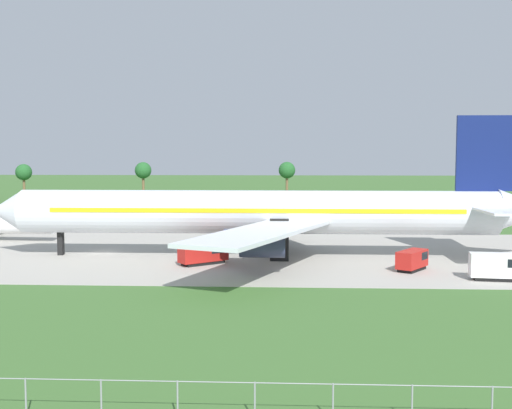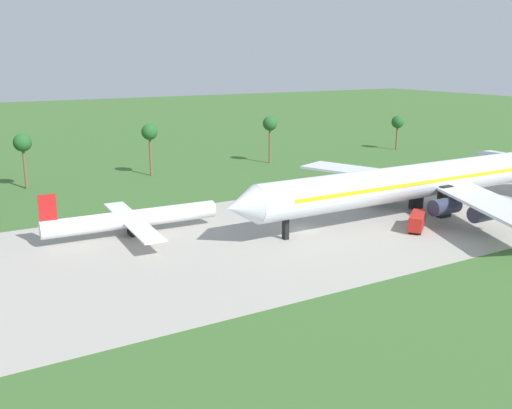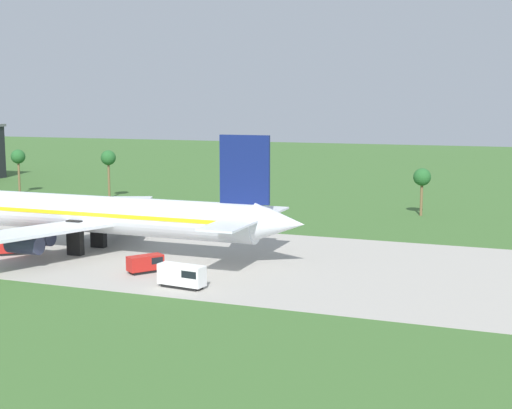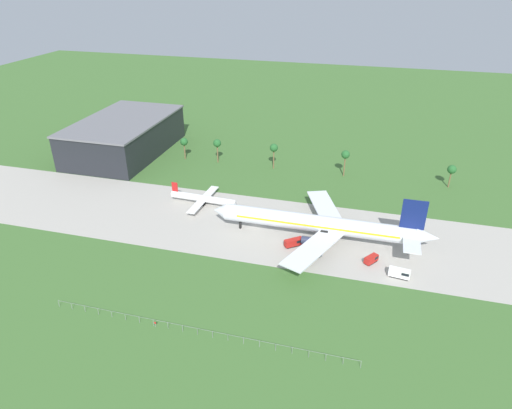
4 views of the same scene
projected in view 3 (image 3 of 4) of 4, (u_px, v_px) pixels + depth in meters
The scene contains 5 objects.
jet_airliner at pixel (78, 213), 111.39m from camera, with size 74.63×54.45×18.59m.
baggage_tug at pixel (183, 276), 89.30m from camera, with size 6.38×2.74×2.96m.
fuel_truck at pixel (146, 263), 97.48m from camera, with size 4.41×5.13×2.39m.
catering_van at pixel (13, 245), 108.99m from camera, with size 6.12×5.42×2.61m.
palm_tree_row at pixel (134, 163), 168.99m from camera, with size 121.08×3.60×11.79m.
Camera 3 is at (88.32, -95.54, 23.13)m, focal length 50.00 mm.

